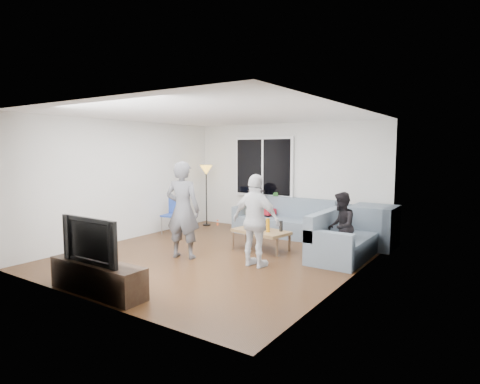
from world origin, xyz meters
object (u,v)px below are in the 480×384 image
Objects in this scene: tv_console at (98,278)px; television at (96,239)px; sofa_right_section at (347,234)px; player_right at (256,221)px; side_chair at (172,216)px; spectator_right at (341,227)px; coffee_table at (261,240)px; sofa_back_section at (283,217)px; floor_lamp at (206,196)px; player_left at (183,210)px; spectator_back at (256,208)px.

tv_console is 0.54m from television.
sofa_right_section is 1.27× the size of player_right.
sofa_right_section is 2.33× the size of side_chair.
coffee_table is at bearing -98.15° from spectator_right.
sofa_back_section is 1.51m from coffee_table.
player_right is at bearing -38.97° from floor_lamp.
spectator_right is (4.07, 0.01, 0.19)m from side_chair.
sofa_right_section is 1.65m from coffee_table.
sofa_right_section is 4.08m from side_chair.
tv_console is (-2.20, -3.45, -0.40)m from spectator_right.
sofa_back_section is 4.79m from tv_console.
television is (0.25, -2.03, -0.13)m from player_left.
player_left is at bearing 14.87° from player_right.
player_left is at bearing 97.01° from television.
spectator_right is 4.11m from tv_console.
television is at bearing 67.51° from player_right.
floor_lamp is at bearing -179.10° from sofa_back_section.
spectator_back is at bearing 94.71° from television.
television is (-0.64, -3.30, 0.56)m from coffee_table.
sofa_right_section is (1.85, -0.98, 0.00)m from sofa_back_section.
player_right is (0.50, -1.00, 0.59)m from coffee_table.
spectator_back is (1.47, 0.06, -0.21)m from floor_lamp.
spectator_back is at bearing 68.68° from sofa_right_section.
television is (0.40, -4.80, 0.19)m from spectator_back.
sofa_back_section is 2.28m from spectator_right.
sofa_right_section is 1.77× the size of spectator_back.
sofa_right_section is 2.79m from spectator_back.
floor_lamp is 0.99× the size of player_right.
sofa_right_section is at bearing -13.13° from floor_lamp.
player_right is at bearing 174.91° from player_left.
sofa_right_section is 1.13× the size of player_left.
sofa_right_section is 1.28× the size of floor_lamp.
player_left is 1.13× the size of player_right.
floor_lamp is (0.00, 1.29, 0.35)m from side_chair.
player_right reaches higher than floor_lamp.
tv_console is (1.87, -3.44, -0.21)m from side_chair.
television is at bearing 80.96° from player_left.
sofa_back_section is 2.59m from side_chair.
coffee_table is 3.36m from tv_console.
side_chair is 3.92m from tv_console.
coffee_table is 3.41m from television.
spectator_back reaches higher than coffee_table.
floor_lamp reaches higher than spectator_right.
player_right is 1.57m from spectator_right.
coffee_table is 1.00× the size of television.
sofa_right_section is 1.25× the size of tv_console.
television is (1.87, -4.74, -0.02)m from floor_lamp.
side_chair is 4.07m from spectator_right.
sofa_right_section is 4.39m from tv_console.
television is at bearing 149.80° from sofa_right_section.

